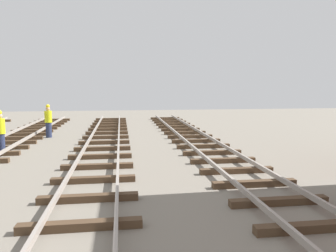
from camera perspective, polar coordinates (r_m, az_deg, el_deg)
track_worker_foreground at (r=19.64m, az=-20.05°, el=0.82°), size 0.40×0.40×1.87m
track_worker_distant at (r=15.87m, az=-27.08°, el=-0.91°), size 0.40×0.40×1.87m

